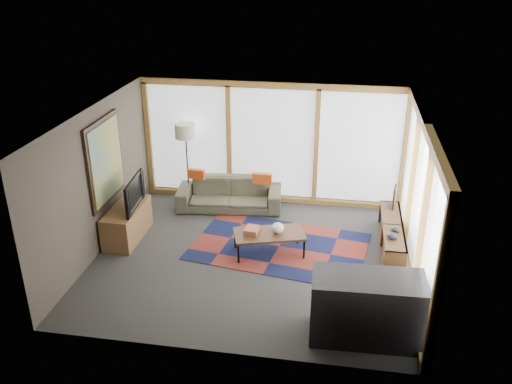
% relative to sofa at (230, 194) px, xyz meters
% --- Properties ---
extents(ground, '(5.50, 5.50, 0.00)m').
position_rel_sofa_xyz_m(ground, '(0.82, -1.92, -0.31)').
color(ground, '#2C2C2A').
rests_on(ground, ground).
extents(room_envelope, '(5.52, 5.02, 2.62)m').
position_rel_sofa_xyz_m(room_envelope, '(1.31, -1.36, 1.23)').
color(room_envelope, '#41392F').
rests_on(room_envelope, ground).
extents(rug, '(3.38, 2.46, 0.01)m').
position_rel_sofa_xyz_m(rug, '(1.24, -1.45, -0.31)').
color(rug, maroon).
rests_on(rug, ground).
extents(sofa, '(2.23, 1.06, 0.63)m').
position_rel_sofa_xyz_m(sofa, '(0.00, 0.00, 0.00)').
color(sofa, '#3B3E2C').
rests_on(sofa, ground).
extents(pillow_left, '(0.37, 0.15, 0.20)m').
position_rel_sofa_xyz_m(pillow_left, '(-0.69, -0.01, 0.41)').
color(pillow_left, '#AF4114').
rests_on(pillow_left, sofa).
extents(pillow_right, '(0.39, 0.12, 0.22)m').
position_rel_sofa_xyz_m(pillow_right, '(0.70, -0.04, 0.42)').
color(pillow_right, '#AF4114').
rests_on(pillow_right, sofa).
extents(floor_lamp, '(0.44, 0.44, 1.75)m').
position_rel_sofa_xyz_m(floor_lamp, '(-0.94, 0.18, 0.56)').
color(floor_lamp, black).
rests_on(floor_lamp, ground).
extents(coffee_table, '(1.36, 0.96, 0.41)m').
position_rel_sofa_xyz_m(coffee_table, '(1.09, -1.72, -0.11)').
color(coffee_table, '#341F11').
rests_on(coffee_table, ground).
extents(book_stack, '(0.26, 0.31, 0.10)m').
position_rel_sofa_xyz_m(book_stack, '(0.78, -1.76, 0.15)').
color(book_stack, '#9A5339').
rests_on(book_stack, coffee_table).
extents(vase, '(0.23, 0.23, 0.19)m').
position_rel_sofa_xyz_m(vase, '(1.23, -1.68, 0.19)').
color(vase, beige).
rests_on(vase, coffee_table).
extents(bookshelf, '(0.36, 2.00, 0.50)m').
position_rel_sofa_xyz_m(bookshelf, '(3.25, -1.19, -0.06)').
color(bookshelf, '#341F11').
rests_on(bookshelf, ground).
extents(bowl_a, '(0.20, 0.20, 0.09)m').
position_rel_sofa_xyz_m(bowl_a, '(3.21, -1.72, 0.23)').
color(bowl_a, black).
rests_on(bowl_a, bookshelf).
extents(bowl_b, '(0.18, 0.18, 0.08)m').
position_rel_sofa_xyz_m(bowl_b, '(3.28, -1.44, 0.23)').
color(bowl_b, black).
rests_on(bowl_b, bookshelf).
extents(shelf_picture, '(0.09, 0.32, 0.41)m').
position_rel_sofa_xyz_m(shelf_picture, '(3.30, -0.44, 0.39)').
color(shelf_picture, black).
rests_on(shelf_picture, bookshelf).
extents(tv_console, '(0.53, 1.26, 0.63)m').
position_rel_sofa_xyz_m(tv_console, '(-1.62, -1.60, 0.00)').
color(tv_console, brown).
rests_on(tv_console, ground).
extents(television, '(0.21, 1.03, 0.59)m').
position_rel_sofa_xyz_m(television, '(-1.53, -1.56, 0.61)').
color(television, black).
rests_on(television, tv_console).
extents(bar_counter, '(1.55, 0.77, 0.97)m').
position_rel_sofa_xyz_m(bar_counter, '(2.74, -3.76, 0.17)').
color(bar_counter, black).
rests_on(bar_counter, ground).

